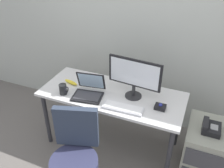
{
  "coord_description": "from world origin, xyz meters",
  "views": [
    {
      "loc": [
        0.84,
        -2.01,
        2.24
      ],
      "look_at": [
        0.0,
        0.0,
        0.87
      ],
      "focal_mm": 38.69,
      "sensor_mm": 36.0,
      "label": 1
    }
  ],
  "objects": [
    {
      "name": "keyboard",
      "position": [
        0.21,
        -0.21,
        0.76
      ],
      "size": [
        0.42,
        0.15,
        0.03
      ],
      "color": "silver",
      "rests_on": "desk"
    },
    {
      "name": "desk_phone",
      "position": [
        1.05,
        -0.04,
        0.65
      ],
      "size": [
        0.17,
        0.2,
        0.09
      ],
      "color": "black",
      "rests_on": "file_cabinet"
    },
    {
      "name": "coffee_mug",
      "position": [
        -0.48,
        -0.21,
        0.81
      ],
      "size": [
        0.09,
        0.08,
        0.12
      ],
      "color": "black",
      "rests_on": "desk"
    },
    {
      "name": "file_cabinet",
      "position": [
        1.06,
        -0.02,
        0.31
      ],
      "size": [
        0.42,
        0.53,
        0.61
      ],
      "color": "gray",
      "rests_on": "ground"
    },
    {
      "name": "trackball_mouse",
      "position": [
        0.55,
        -0.07,
        0.77
      ],
      "size": [
        0.11,
        0.09,
        0.07
      ],
      "color": "black",
      "rests_on": "desk"
    },
    {
      "name": "laptop",
      "position": [
        -0.22,
        -0.12,
        0.8
      ],
      "size": [
        0.35,
        0.34,
        0.23
      ],
      "color": "black",
      "rests_on": "desk"
    },
    {
      "name": "monitor_main",
      "position": [
        0.23,
        0.03,
        1.01
      ],
      "size": [
        0.57,
        0.18,
        0.44
      ],
      "color": "#262628",
      "rests_on": "desk"
    },
    {
      "name": "office_chair",
      "position": [
        -0.06,
        -0.74,
        0.43
      ],
      "size": [
        0.52,
        0.54,
        0.95
      ],
      "color": "black",
      "rests_on": "ground"
    },
    {
      "name": "desk",
      "position": [
        0.0,
        0.0,
        0.66
      ],
      "size": [
        1.58,
        0.67,
        0.75
      ],
      "color": "silver",
      "rests_on": "ground"
    },
    {
      "name": "banana",
      "position": [
        -0.52,
        0.0,
        0.77
      ],
      "size": [
        0.2,
        0.09,
        0.04
      ],
      "primitive_type": "ellipsoid",
      "rotation": [
        0.0,
        0.0,
        2.91
      ],
      "color": "yellow",
      "rests_on": "desk"
    },
    {
      "name": "back_wall",
      "position": [
        0.0,
        0.68,
        1.4
      ],
      "size": [
        6.0,
        0.1,
        2.8
      ],
      "primitive_type": "cube",
      "color": "#B0B4AC",
      "rests_on": "ground"
    },
    {
      "name": "ground_plane",
      "position": [
        0.0,
        0.0,
        0.0
      ],
      "size": [
        8.0,
        8.0,
        0.0
      ],
      "primitive_type": "plane",
      "color": "#645E59"
    }
  ]
}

